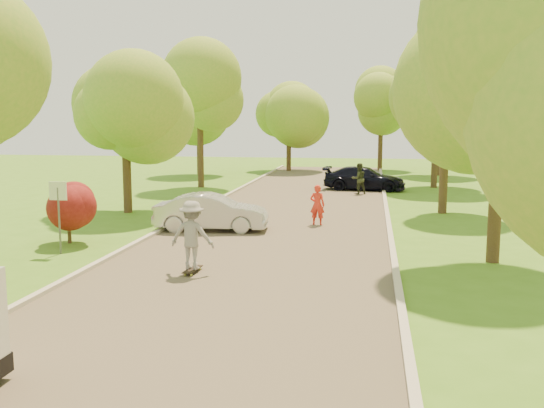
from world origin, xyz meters
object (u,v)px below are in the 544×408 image
Objects in this scene: longboard at (193,269)px; person_olive at (359,179)px; street_sign at (58,202)px; person_striped at (317,205)px; dark_sedan at (364,178)px; silver_sedan at (211,212)px; skateboarder at (192,235)px.

person_olive is at bearing -98.49° from longboard.
person_striped is (7.16, 6.19, -0.79)m from street_sign.
longboard is (-4.18, -19.58, -0.57)m from dark_sedan.
silver_sedan is 6.13m from skateboarder.
street_sign is 9.50m from person_striped.
street_sign is 18.14m from person_olive.
longboard is 0.92m from skateboarder.
person_olive is at bearing -91.35° from person_striped.
person_striped reaches higher than dark_sedan.
skateboarder is 1.16× the size of person_striped.
longboard is at bearing -174.77° from silver_sedan.
street_sign is at bearing 47.26° from person_striped.
street_sign is 5.70m from silver_sedan.
longboard is at bearing -19.17° from street_sign.
silver_sedan is 4.08m from person_striped.
silver_sedan is 2.63× the size of person_striped.
dark_sedan is 20.02m from skateboarder.
person_striped is at bearing 40.85° from street_sign.
person_olive is (3.91, 17.61, -0.18)m from skateboarder.
person_olive reaches higher than dark_sedan.
dark_sedan is at bearing 64.00° from street_sign.
street_sign is at bearing -15.14° from skateboarder.
skateboarder is 1.08× the size of person_olive.
silver_sedan is 2.26× the size of skateboarder.
person_striped is at bearing -104.25° from skateboarder.
dark_sedan reaches higher than longboard.
street_sign is 4.89m from skateboarder.
street_sign reaches higher than skateboarder.
skateboarder is (-4.18, -19.58, 0.35)m from dark_sedan.
dark_sedan is at bearing -98.03° from skateboarder.
person_striped reaches higher than silver_sedan.
longboard is at bearing 173.23° from dark_sedan.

